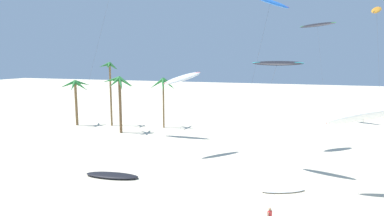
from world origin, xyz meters
name	(u,v)px	position (x,y,z in m)	size (l,w,h in m)	color
palm_tree_0	(75,89)	(-24.67, 38.88, 6.30)	(5.08, 5.02, 7.83)	brown
palm_tree_1	(110,74)	(-18.76, 40.46, 8.84)	(3.37, 3.39, 10.87)	brown
palm_tree_2	(120,87)	(-14.33, 36.16, 7.16)	(4.86, 5.05, 8.76)	brown
palm_tree_3	(163,86)	(-9.65, 41.94, 6.94)	(4.49, 4.67, 8.33)	brown
flying_kite_0	(377,10)	(21.01, 43.50, 17.87)	(3.09, 10.40, 19.06)	orange
flying_kite_3	(363,117)	(16.94, 21.72, 6.64)	(5.73, 6.49, 7.75)	white
flying_kite_4	(277,63)	(9.71, 25.07, 10.92)	(5.20, 10.60, 11.24)	black
flying_kite_5	(270,2)	(7.97, 34.25, 18.15)	(5.45, 7.34, 19.25)	blue
flying_kite_7	(317,25)	(13.96, 55.38, 17.26)	(6.31, 11.11, 17.83)	black
flying_kite_8	(183,78)	(-1.12, 28.23, 9.14)	(5.06, 11.86, 10.10)	white
grounded_kite_0	(283,190)	(10.98, 20.55, 0.13)	(3.96, 2.65, 0.25)	white
grounded_kite_2	(112,175)	(-4.91, 18.79, 0.18)	(5.52, 2.23, 0.36)	black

